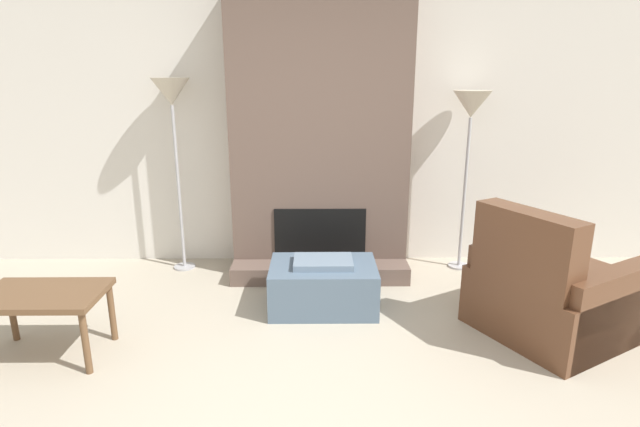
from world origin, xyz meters
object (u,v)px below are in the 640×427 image
object	(u,v)px
ottoman	(323,285)
floor_lamp_right	(471,112)
armchair	(549,295)
side_table	(42,301)
floor_lamp_left	(172,101)

from	to	relation	value
ottoman	floor_lamp_right	xyz separation A→B (m)	(1.35, 0.86, 1.30)
armchair	side_table	size ratio (longest dim) A/B	1.68
armchair	side_table	distance (m)	3.49
armchair	side_table	world-z (taller)	armchair
armchair	floor_lamp_right	distance (m)	1.78
ottoman	side_table	distance (m)	1.99
floor_lamp_right	ottoman	bearing A→B (deg)	-147.40
floor_lamp_left	floor_lamp_right	distance (m)	2.69
armchair	side_table	xyz separation A→B (m)	(-3.48, -0.28, 0.11)
side_table	floor_lamp_left	world-z (taller)	floor_lamp_left
armchair	floor_lamp_right	size ratio (longest dim) A/B	0.78
floor_lamp_left	floor_lamp_right	world-z (taller)	floor_lamp_left
ottoman	floor_lamp_left	world-z (taller)	floor_lamp_left
armchair	floor_lamp_right	xyz separation A→B (m)	(-0.28, 1.29, 1.20)
side_table	floor_lamp_left	distance (m)	2.04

